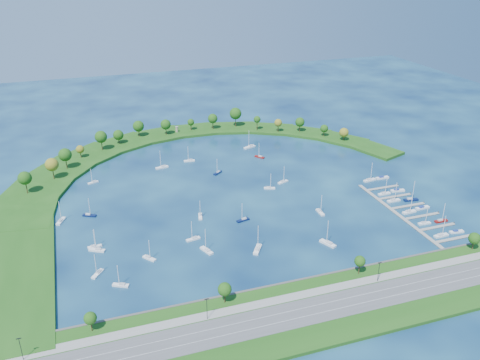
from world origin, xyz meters
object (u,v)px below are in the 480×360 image
object	(u,v)px
moored_boat_1	(121,285)
docked_boat_1	(456,232)
docked_boat_4	(409,211)
moored_boat_4	(320,212)
moored_boat_6	(218,172)
moored_boat_13	(89,215)
moored_boat_12	(328,243)
moored_boat_15	(98,273)
dock_system	(408,212)
docked_boat_7	(411,199)
moored_boat_21	(61,221)
docked_boat_5	(422,208)
moored_boat_11	(93,182)
moored_boat_16	(97,249)
moored_boat_20	(260,156)
docked_boat_8	(384,193)
moored_boat_19	(200,216)
moored_boat_0	(189,160)
docked_boat_2	(424,223)
moored_boat_9	(269,188)
moored_boat_8	(258,249)
docked_boat_9	(397,190)
moored_boat_5	(283,181)
docked_boat_11	(382,178)
harbor_tower	(177,129)
moored_boat_17	(193,238)
moored_boat_14	(149,258)
moored_boat_10	(162,167)
docked_boat_0	(441,235)
moored_boat_7	(250,147)
docked_boat_3	(441,220)
docked_boat_6	(394,200)
moored_boat_3	(207,250)
docked_boat_10	(370,180)

from	to	relation	value
moored_boat_1	docked_boat_1	distance (m)	176.82
docked_boat_4	moored_boat_4	bearing A→B (deg)	157.16
moored_boat_6	moored_boat_13	size ratio (longest dim) A/B	0.95
moored_boat_12	moored_boat_13	bearing A→B (deg)	34.08
moored_boat_12	moored_boat_15	distance (m)	115.10
dock_system	docked_boat_7	world-z (taller)	docked_boat_7
moored_boat_21	docked_boat_7	bearing A→B (deg)	-75.89
docked_boat_5	moored_boat_11	bearing A→B (deg)	147.84
moored_boat_12	moored_boat_13	xyz separation A→B (m)	(-114.42, 71.33, -0.07)
moored_boat_16	docked_boat_1	xyz separation A→B (m)	(184.29, -43.47, -0.32)
moored_boat_20	docked_boat_8	world-z (taller)	docked_boat_8
moored_boat_16	moored_boat_19	xyz separation A→B (m)	(58.36, 17.71, -0.04)
moored_boat_11	moored_boat_13	distance (m)	45.93
moored_boat_0	moored_boat_1	world-z (taller)	moored_boat_0
moored_boat_20	docked_boat_2	world-z (taller)	moored_boat_20
moored_boat_11	moored_boat_9	bearing A→B (deg)	134.75
moored_boat_8	docked_boat_9	xyz separation A→B (m)	(107.47, 35.87, -0.30)
moored_boat_21	docked_boat_8	world-z (taller)	moored_boat_21
moored_boat_5	moored_boat_12	bearing A→B (deg)	-116.82
moored_boat_12	docked_boat_7	xyz separation A→B (m)	(71.14, 28.71, -0.02)
docked_boat_7	docked_boat_11	xyz separation A→B (m)	(1.86, 33.63, -0.27)
harbor_tower	moored_boat_5	size ratio (longest dim) A/B	0.41
moored_boat_9	docked_boat_7	size ratio (longest dim) A/B	0.80
moored_boat_8	moored_boat_17	world-z (taller)	moored_boat_8
moored_boat_5	docked_boat_11	world-z (taller)	moored_boat_5
moored_boat_14	docked_boat_5	distance (m)	160.65
harbor_tower	moored_boat_17	bearing A→B (deg)	-99.52
moored_boat_14	moored_boat_19	size ratio (longest dim) A/B	1.02
dock_system	moored_boat_10	distance (m)	164.93
moored_boat_5	docked_boat_5	distance (m)	86.96
moored_boat_8	docked_boat_9	distance (m)	113.29
dock_system	docked_boat_0	size ratio (longest dim) A/B	6.68
moored_boat_7	moored_boat_11	size ratio (longest dim) A/B	1.40
moored_boat_19	docked_boat_1	distance (m)	140.00
harbor_tower	moored_boat_21	world-z (taller)	moored_boat_21
moored_boat_19	moored_boat_15	bearing A→B (deg)	-43.76
moored_boat_20	docked_boat_3	bearing A→B (deg)	169.83
docked_boat_6	moored_boat_8	bearing A→B (deg)	-168.15
moored_boat_8	docked_boat_4	xyz separation A→B (m)	(97.01, 9.32, -0.04)
dock_system	docked_boat_8	size ratio (longest dim) A/B	6.87
moored_boat_21	docked_boat_11	size ratio (longest dim) A/B	1.38
moored_boat_13	moored_boat_17	world-z (taller)	moored_boat_13
moored_boat_4	moored_boat_14	xyz separation A→B (m)	(-101.46, -16.00, -0.02)
moored_boat_3	moored_boat_21	distance (m)	88.59
moored_boat_7	docked_boat_11	world-z (taller)	moored_boat_7
moored_boat_3	docked_boat_11	world-z (taller)	moored_boat_3
docked_boat_1	docked_boat_3	size ratio (longest dim) A/B	0.71
dock_system	docked_boat_10	xyz separation A→B (m)	(2.61, 45.44, 0.58)
harbor_tower	moored_boat_17	size ratio (longest dim) A/B	0.41
moored_boat_21	docked_boat_11	xyz separation A→B (m)	(202.91, -7.06, -0.25)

